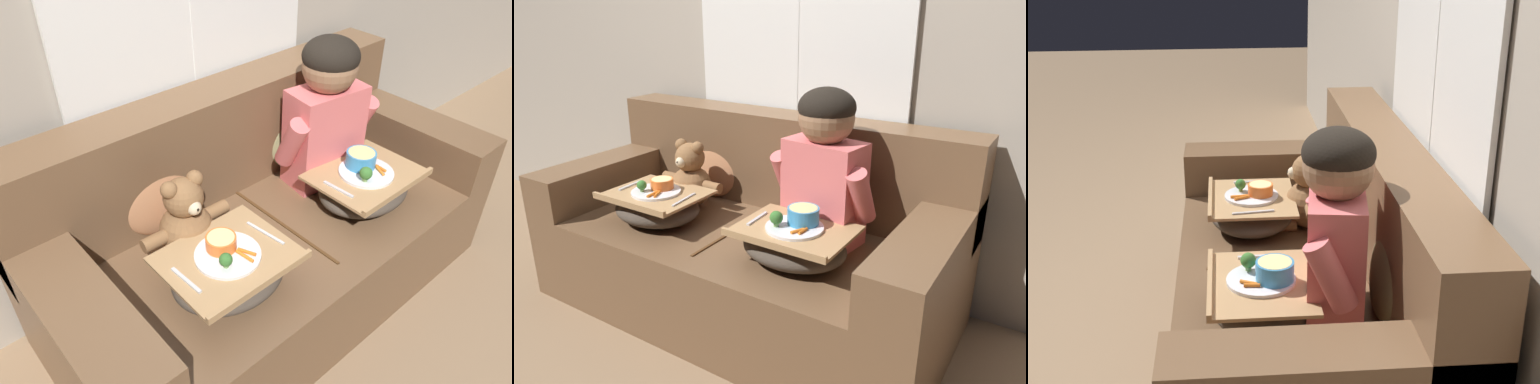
% 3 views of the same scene
% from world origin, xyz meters
% --- Properties ---
extents(ground_plane, '(14.00, 14.00, 0.00)m').
position_xyz_m(ground_plane, '(0.00, 0.00, 0.00)').
color(ground_plane, '#8E7051').
extents(couch, '(1.91, 0.92, 0.89)m').
position_xyz_m(couch, '(0.00, 0.07, 0.32)').
color(couch, brown).
rests_on(couch, ground_plane).
extents(throw_pillow_behind_child, '(0.37, 0.18, 0.39)m').
position_xyz_m(throw_pillow_behind_child, '(0.37, 0.27, 0.60)').
color(throw_pillow_behind_child, '#898456').
rests_on(throw_pillow_behind_child, couch).
extents(throw_pillow_behind_teddy, '(0.36, 0.17, 0.37)m').
position_xyz_m(throw_pillow_behind_teddy, '(-0.37, 0.27, 0.60)').
color(throw_pillow_behind_teddy, '#B2754C').
rests_on(throw_pillow_behind_teddy, couch).
extents(child_figure, '(0.48, 0.25, 0.65)m').
position_xyz_m(child_figure, '(0.37, 0.08, 0.78)').
color(child_figure, '#DB6666').
rests_on(child_figure, couch).
extents(teddy_bear, '(0.36, 0.25, 0.34)m').
position_xyz_m(teddy_bear, '(-0.37, 0.08, 0.57)').
color(teddy_bear, brown).
rests_on(teddy_bear, couch).
extents(lap_tray_child, '(0.45, 0.35, 0.22)m').
position_xyz_m(lap_tray_child, '(0.37, -0.16, 0.51)').
color(lap_tray_child, '#473D33').
rests_on(lap_tray_child, child_figure).
extents(lap_tray_teddy, '(0.44, 0.36, 0.21)m').
position_xyz_m(lap_tray_teddy, '(-0.37, -0.16, 0.50)').
color(lap_tray_teddy, '#473D33').
rests_on(lap_tray_teddy, teddy_bear).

